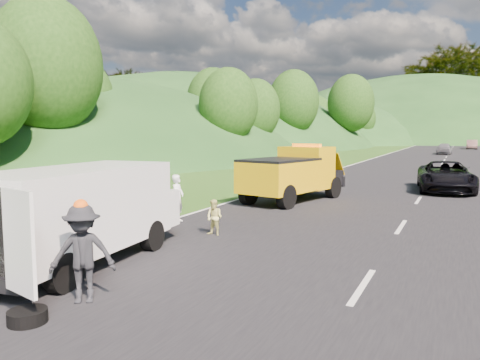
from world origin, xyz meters
The scene contains 15 objects.
ground centered at (0.00, 0.00, 0.00)m, with size 320.00×320.00×0.00m, color #38661E.
road_surface centered at (3.00, 40.00, 0.01)m, with size 14.00×200.00×0.02m, color black.
tree_line_left centered at (-19.00, 60.00, 0.00)m, with size 14.00×140.00×14.00m, color #30581A, non-canonical shape.
hills_backdrop centered at (6.50, 134.70, 0.00)m, with size 201.00×288.60×44.00m, color #2D5B23, non-canonical shape.
tow_truck centered at (-1.67, 7.67, 1.15)m, with size 3.16×5.78×2.35m.
white_van centered at (-2.81, -3.07, 1.20)m, with size 3.26×6.19×2.12m.
woman centered at (-3.49, 1.75, 0.00)m, with size 0.55×0.40×1.51m, color white.
child centered at (-1.54, 0.59, 0.00)m, with size 0.49×0.38×1.00m, color #CDC86D.
worker centered at (-1.10, -4.83, 0.00)m, with size 1.08×0.62×1.67m, color black.
suitcase centered at (-5.05, 0.54, 0.30)m, with size 0.37×0.21×0.60m, color #615E49.
spare_tire centered at (-1.23, -5.85, 0.00)m, with size 0.58×0.58×0.20m, color black.
passing_suv centered at (3.90, 13.70, 0.00)m, with size 2.39×5.18×1.44m, color black.
dist_car_a centered at (2.52, 52.63, 0.00)m, with size 1.67×4.15×1.41m, color #58565C.
dist_car_b centered at (5.90, 72.81, 0.00)m, with size 1.57×4.49×1.48m, color brown.
dist_car_c centered at (3.84, 94.00, 0.00)m, with size 1.87×4.59×1.33m, color #85425D.
Camera 1 is at (4.57, -10.59, 2.90)m, focal length 35.00 mm.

